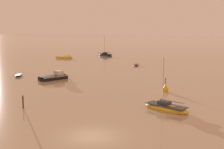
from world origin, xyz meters
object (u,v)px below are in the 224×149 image
object	(u,v)px
sailboat_moored_2	(106,55)
sailboat_moored_0	(166,108)
channel_buoy	(165,89)
mooring_post_near	(23,102)
rowboat_moored_2	(136,65)
rowboat_moored_0	(19,76)
motorboat_moored_2	(57,77)
motorboat_moored_5	(66,58)

from	to	relation	value
sailboat_moored_2	sailboat_moored_0	bearing A→B (deg)	145.86
channel_buoy	mooring_post_near	distance (m)	20.84
sailboat_moored_0	rowboat_moored_2	xyz separation A→B (m)	(-18.83, 37.99, -0.14)
sailboat_moored_2	rowboat_moored_2	bearing A→B (deg)	155.61
rowboat_moored_0	mooring_post_near	size ratio (longest dim) A/B	1.78
rowboat_moored_0	motorboat_moored_2	distance (m)	9.06
mooring_post_near	rowboat_moored_2	bearing A→B (deg)	94.25
rowboat_moored_2	motorboat_moored_5	size ratio (longest dim) A/B	0.59
motorboat_moored_2	mooring_post_near	distance (m)	20.89
sailboat_moored_0	rowboat_moored_0	bearing A→B (deg)	-2.31
motorboat_moored_5	mooring_post_near	bearing A→B (deg)	-77.89
motorboat_moored_5	mooring_post_near	world-z (taller)	mooring_post_near
sailboat_moored_0	motorboat_moored_2	distance (m)	27.36
rowboat_moored_2	motorboat_moored_2	bearing A→B (deg)	154.93
rowboat_moored_0	mooring_post_near	world-z (taller)	mooring_post_near
rowboat_moored_2	sailboat_moored_2	xyz separation A→B (m)	(-20.23, 21.76, 0.17)
sailboat_moored_0	channel_buoy	size ratio (longest dim) A/B	2.78
sailboat_moored_0	channel_buoy	bearing A→B (deg)	-56.68
sailboat_moored_0	rowboat_moored_2	size ratio (longest dim) A/B	1.88
channel_buoy	sailboat_moored_0	bearing A→B (deg)	-73.29
motorboat_moored_2	sailboat_moored_2	bearing A→B (deg)	37.13
motorboat_moored_2	sailboat_moored_0	bearing A→B (deg)	-96.26
sailboat_moored_2	mooring_post_near	bearing A→B (deg)	132.21
motorboat_moored_5	channel_buoy	size ratio (longest dim) A/B	2.49
motorboat_moored_2	mooring_post_near	world-z (taller)	mooring_post_near
rowboat_moored_2	sailboat_moored_0	bearing A→B (deg)	-166.29
motorboat_moored_2	mooring_post_near	bearing A→B (deg)	-134.33
sailboat_moored_0	sailboat_moored_2	size ratio (longest dim) A/B	0.88
sailboat_moored_0	sailboat_moored_2	bearing A→B (deg)	-40.22
sailboat_moored_2	motorboat_moored_5	size ratio (longest dim) A/B	1.26
sailboat_moored_2	mooring_post_near	distance (m)	70.48
sailboat_moored_2	mooring_post_near	size ratio (longest dim) A/B	4.10
motorboat_moored_2	motorboat_moored_5	world-z (taller)	motorboat_moored_2
motorboat_moored_5	sailboat_moored_2	bearing A→B (deg)	42.95
rowboat_moored_2	channel_buoy	distance (m)	32.18
mooring_post_near	channel_buoy	bearing A→B (deg)	53.10
rowboat_moored_2	motorboat_moored_2	world-z (taller)	motorboat_moored_2
sailboat_moored_2	mooring_post_near	world-z (taller)	sailboat_moored_2
motorboat_moored_5	channel_buoy	distance (m)	56.65
motorboat_moored_2	channel_buoy	xyz separation A→B (m)	(21.52, -2.19, 0.11)
motorboat_moored_2	channel_buoy	bearing A→B (deg)	-75.67
motorboat_moored_5	motorboat_moored_2	bearing A→B (deg)	-75.44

